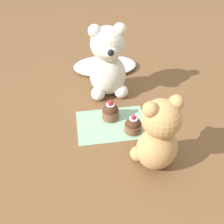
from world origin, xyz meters
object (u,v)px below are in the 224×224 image
at_px(teddy_bear_tan, 158,136).
at_px(cupcake_near_cream_bear, 111,111).
at_px(cupcake_near_tan_bear, 133,125).
at_px(teddy_bear_cream, 108,63).

relative_size(teddy_bear_tan, cupcake_near_cream_bear, 3.17).
distance_m(teddy_bear_tan, cupcake_near_cream_bear, 0.25).
height_order(teddy_bear_tan, cupcake_near_tan_bear, teddy_bear_tan).
relative_size(teddy_bear_cream, teddy_bear_tan, 1.18).
distance_m(teddy_bear_cream, teddy_bear_tan, 0.38).
height_order(cupcake_near_cream_bear, cupcake_near_tan_bear, cupcake_near_cream_bear).
height_order(teddy_bear_cream, cupcake_near_cream_bear, teddy_bear_cream).
bearing_deg(teddy_bear_cream, teddy_bear_tan, -78.58).
xyz_separation_m(teddy_bear_cream, cupcake_near_cream_bear, (-0.01, -0.16, -0.10)).
bearing_deg(teddy_bear_tan, cupcake_near_cream_bear, -80.16).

